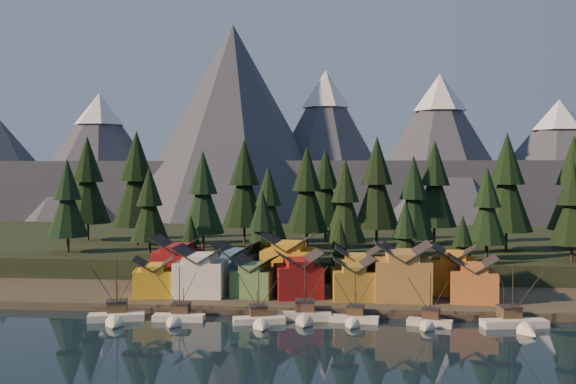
# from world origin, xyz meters

# --- Properties ---
(ground) EXTENTS (500.00, 500.00, 0.00)m
(ground) POSITION_xyz_m (0.00, 0.00, 0.00)
(ground) COLOR black
(ground) RESTS_ON ground
(shore_strip) EXTENTS (400.00, 50.00, 1.50)m
(shore_strip) POSITION_xyz_m (0.00, 40.00, 0.75)
(shore_strip) COLOR #3C382C
(shore_strip) RESTS_ON ground
(hillside) EXTENTS (420.00, 100.00, 6.00)m
(hillside) POSITION_xyz_m (0.00, 90.00, 3.00)
(hillside) COLOR black
(hillside) RESTS_ON ground
(dock) EXTENTS (80.00, 4.00, 1.00)m
(dock) POSITION_xyz_m (0.00, 16.50, 0.50)
(dock) COLOR #494134
(dock) RESTS_ON ground
(mountain_ridge) EXTENTS (560.00, 190.00, 90.00)m
(mountain_ridge) POSITION_xyz_m (-4.20, 213.59, 26.06)
(mountain_ridge) COLOR #4C5262
(mountain_ridge) RESTS_ON ground
(boat_0) EXTENTS (10.29, 10.85, 11.92)m
(boat_0) POSITION_xyz_m (-32.89, 7.47, 2.32)
(boat_0) COLOR white
(boat_0) RESTS_ON ground
(boat_1) EXTENTS (9.22, 10.00, 10.43)m
(boat_1) POSITION_xyz_m (-22.28, 8.44, 1.96)
(boat_1) COLOR white
(boat_1) RESTS_ON ground
(boat_2) EXTENTS (9.51, 9.97, 10.39)m
(boat_2) POSITION_xyz_m (-7.88, 8.07, 1.95)
(boat_2) COLOR white
(boat_2) RESTS_ON ground
(boat_3) EXTENTS (9.68, 10.46, 11.78)m
(boat_3) POSITION_xyz_m (-0.46, 11.39, 2.30)
(boat_3) COLOR beige
(boat_3) RESTS_ON ground
(boat_4) EXTENTS (8.68, 9.28, 9.80)m
(boat_4) POSITION_xyz_m (8.08, 10.65, 1.86)
(boat_4) COLOR white
(boat_4) RESTS_ON ground
(boat_5) EXTENTS (8.06, 8.58, 9.87)m
(boat_5) POSITION_xyz_m (20.57, 9.52, 1.98)
(boat_5) COLOR beige
(boat_5) RESTS_ON ground
(boat_6) EXTENTS (11.56, 12.25, 11.72)m
(boat_6) POSITION_xyz_m (34.99, 9.69, 2.11)
(boat_6) COLOR white
(boat_6) RESTS_ON ground
(house_front_0) EXTENTS (8.89, 8.57, 7.58)m
(house_front_0) POSITION_xyz_m (-30.95, 22.90, 5.48)
(house_front_0) COLOR yellow
(house_front_0) RESTS_ON shore_strip
(house_front_1) EXTENTS (9.69, 9.32, 9.82)m
(house_front_1) POSITION_xyz_m (-21.95, 24.26, 6.66)
(house_front_1) COLOR white
(house_front_1) RESTS_ON shore_strip
(house_front_2) EXTENTS (9.30, 9.35, 7.78)m
(house_front_2) POSITION_xyz_m (-11.24, 24.86, 5.59)
(house_front_2) COLOR #48743F
(house_front_2) RESTS_ON shore_strip
(house_front_3) EXTENTS (10.61, 10.31, 8.93)m
(house_front_3) POSITION_xyz_m (-2.76, 24.82, 6.19)
(house_front_3) COLOR maroon
(house_front_3) RESTS_ON shore_strip
(house_front_4) EXTENTS (8.75, 9.30, 7.99)m
(house_front_4) POSITION_xyz_m (7.79, 24.29, 5.70)
(house_front_4) COLOR #A77D2B
(house_front_4) RESTS_ON shore_strip
(house_front_5) EXTENTS (10.64, 9.72, 10.91)m
(house_front_5) POSITION_xyz_m (17.16, 24.35, 7.23)
(house_front_5) COLOR #A9793C
(house_front_5) RESTS_ON shore_strip
(house_front_6) EXTENTS (9.26, 8.84, 8.56)m
(house_front_6) POSITION_xyz_m (30.34, 24.01, 6.00)
(house_front_6) COLOR #C36D32
(house_front_6) RESTS_ON shore_strip
(house_back_0) EXTENTS (10.42, 10.06, 10.72)m
(house_back_0) POSITION_xyz_m (-28.96, 32.94, 7.13)
(house_back_0) COLOR maroon
(house_back_0) RESTS_ON shore_strip
(house_back_1) EXTENTS (9.29, 9.38, 9.34)m
(house_back_1) POSITION_xyz_m (-16.84, 34.29, 6.40)
(house_back_1) COLOR #3C678F
(house_back_1) RESTS_ON shore_strip
(house_back_2) EXTENTS (11.32, 10.48, 11.48)m
(house_back_2) POSITION_xyz_m (-5.58, 34.67, 7.53)
(house_back_2) COLOR gold
(house_back_2) RESTS_ON shore_strip
(house_back_3) EXTENTS (9.21, 8.27, 9.07)m
(house_back_3) POSITION_xyz_m (8.69, 31.69, 6.27)
(house_back_3) COLOR gold
(house_back_3) RESTS_ON shore_strip
(house_back_4) EXTENTS (9.58, 9.23, 9.98)m
(house_back_4) POSITION_xyz_m (18.33, 32.50, 6.74)
(house_back_4) COLOR #AB762C
(house_back_4) RESTS_ON shore_strip
(house_back_5) EXTENTS (10.39, 10.48, 9.83)m
(house_back_5) POSITION_xyz_m (28.03, 31.62, 6.66)
(house_back_5) COLOR orange
(house_back_5) RESTS_ON shore_strip
(tree_hill_0) EXTENTS (9.90, 9.90, 23.06)m
(tree_hill_0) POSITION_xyz_m (-62.00, 52.00, 18.60)
(tree_hill_0) COLOR #332319
(tree_hill_0) RESTS_ON hillside
(tree_hill_1) EXTENTS (13.20, 13.20, 30.75)m
(tree_hill_1) POSITION_xyz_m (-50.00, 68.00, 22.82)
(tree_hill_1) COLOR #332319
(tree_hill_1) RESTS_ON hillside
(tree_hill_2) EXTENTS (9.04, 9.04, 21.07)m
(tree_hill_2) POSITION_xyz_m (-40.00, 48.00, 17.51)
(tree_hill_2) COLOR #332319
(tree_hill_2) RESTS_ON hillside
(tree_hill_3) EXTENTS (10.83, 10.83, 25.24)m
(tree_hill_3) POSITION_xyz_m (-30.00, 60.00, 19.80)
(tree_hill_3) COLOR #332319
(tree_hill_3) RESTS_ON hillside
(tree_hill_4) EXTENTS (12.31, 12.31, 28.67)m
(tree_hill_4) POSITION_xyz_m (-22.00, 75.00, 21.68)
(tree_hill_4) COLOR #332319
(tree_hill_4) RESTS_ON hillside
(tree_hill_5) EXTENTS (9.16, 9.16, 21.33)m
(tree_hill_5) POSITION_xyz_m (-12.00, 50.00, 17.66)
(tree_hill_5) COLOR #332319
(tree_hill_5) RESTS_ON hillside
(tree_hill_6) EXTENTS (11.37, 11.37, 26.50)m
(tree_hill_6) POSITION_xyz_m (-4.00, 65.00, 20.48)
(tree_hill_6) COLOR #332319
(tree_hill_6) RESTS_ON hillside
(tree_hill_7) EXTENTS (9.88, 9.88, 23.01)m
(tree_hill_7) POSITION_xyz_m (6.00, 48.00, 18.57)
(tree_hill_7) COLOR #332319
(tree_hill_7) RESTS_ON hillside
(tree_hill_8) EXTENTS (12.54, 12.54, 29.21)m
(tree_hill_8) POSITION_xyz_m (14.00, 72.00, 21.97)
(tree_hill_8) COLOR #332319
(tree_hill_8) RESTS_ON hillside
(tree_hill_9) EXTENTS (10.21, 10.21, 23.78)m
(tree_hill_9) POSITION_xyz_m (22.00, 55.00, 19.00)
(tree_hill_9) COLOR #332319
(tree_hill_9) RESTS_ON hillside
(tree_hill_10) EXTENTS (12.22, 12.22, 28.47)m
(tree_hill_10) POSITION_xyz_m (30.00, 80.00, 21.57)
(tree_hill_10) COLOR #332319
(tree_hill_10) RESTS_ON hillside
(tree_hill_11) EXTENTS (9.04, 9.04, 21.07)m
(tree_hill_11) POSITION_xyz_m (38.00, 50.00, 17.51)
(tree_hill_11) COLOR #332319
(tree_hill_11) RESTS_ON hillside
(tree_hill_12) EXTENTS (12.72, 12.72, 29.64)m
(tree_hill_12) POSITION_xyz_m (46.00, 66.00, 22.21)
(tree_hill_12) COLOR #332319
(tree_hill_12) RESTS_ON hillside
(tree_hill_13) EXTENTS (9.58, 9.58, 22.31)m
(tree_hill_13) POSITION_xyz_m (56.00, 48.00, 18.19)
(tree_hill_13) COLOR #332319
(tree_hill_13) RESTS_ON hillside
(tree_hill_14) EXTENTS (12.52, 12.52, 29.16)m
(tree_hill_14) POSITION_xyz_m (64.00, 72.00, 21.94)
(tree_hill_14) COLOR #332319
(tree_hill_14) RESTS_ON hillside
(tree_hill_15) EXTENTS (11.44, 11.44, 26.65)m
(tree_hill_15) POSITION_xyz_m (0.00, 82.00, 20.57)
(tree_hill_15) COLOR #332319
(tree_hill_15) RESTS_ON hillside
(tree_hill_16) EXTENTS (12.85, 12.85, 29.94)m
(tree_hill_16) POSITION_xyz_m (-68.00, 78.00, 22.37)
(tree_hill_16) COLOR #332319
(tree_hill_16) RESTS_ON hillside
(tree_shore_0) EXTENTS (6.35, 6.35, 14.78)m
(tree_shore_0) POSITION_xyz_m (-28.00, 40.00, 9.57)
(tree_shore_0) COLOR #332319
(tree_shore_0) RESTS_ON shore_strip
(tree_shore_1) EXTENTS (8.76, 8.76, 20.40)m
(tree_shore_1) POSITION_xyz_m (-12.00, 40.00, 12.65)
(tree_shore_1) COLOR #332319
(tree_shore_1) RESTS_ON shore_strip
(tree_shore_2) EXTENTS (6.01, 6.01, 14.00)m
(tree_shore_2) POSITION_xyz_m (5.00, 40.00, 9.14)
(tree_shore_2) COLOR #332319
(tree_shore_2) RESTS_ON shore_strip
(tree_shore_3) EXTENTS (7.83, 7.83, 18.25)m
(tree_shore_3) POSITION_xyz_m (19.00, 40.00, 11.47)
(tree_shore_3) COLOR #332319
(tree_shore_3) RESTS_ON shore_strip
(tree_shore_4) EXTENTS (6.57, 6.57, 15.30)m
(tree_shore_4) POSITION_xyz_m (31.00, 40.00, 9.85)
(tree_shore_4) COLOR #332319
(tree_shore_4) RESTS_ON shore_strip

